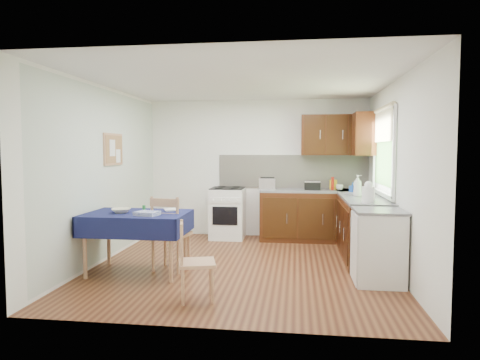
# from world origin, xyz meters

# --- Properties ---
(floor) EXTENTS (4.20, 4.20, 0.00)m
(floor) POSITION_xyz_m (0.00, 0.00, 0.00)
(floor) COLOR #4A2213
(floor) RESTS_ON ground
(ceiling) EXTENTS (4.00, 4.20, 0.02)m
(ceiling) POSITION_xyz_m (0.00, 0.00, 2.50)
(ceiling) COLOR white
(ceiling) RESTS_ON wall_back
(wall_back) EXTENTS (4.00, 0.02, 2.50)m
(wall_back) POSITION_xyz_m (0.00, 2.10, 1.25)
(wall_back) COLOR white
(wall_back) RESTS_ON ground
(wall_front) EXTENTS (4.00, 0.02, 2.50)m
(wall_front) POSITION_xyz_m (0.00, -2.10, 1.25)
(wall_front) COLOR white
(wall_front) RESTS_ON ground
(wall_left) EXTENTS (0.02, 4.20, 2.50)m
(wall_left) POSITION_xyz_m (-2.00, 0.00, 1.25)
(wall_left) COLOR silver
(wall_left) RESTS_ON ground
(wall_right) EXTENTS (0.02, 4.20, 2.50)m
(wall_right) POSITION_xyz_m (2.00, 0.00, 1.25)
(wall_right) COLOR white
(wall_right) RESTS_ON ground
(base_cabinets) EXTENTS (1.90, 2.30, 0.86)m
(base_cabinets) POSITION_xyz_m (1.36, 1.26, 0.43)
(base_cabinets) COLOR #341E09
(base_cabinets) RESTS_ON ground
(worktop_back) EXTENTS (1.90, 0.60, 0.04)m
(worktop_back) POSITION_xyz_m (1.05, 1.80, 0.88)
(worktop_back) COLOR gray
(worktop_back) RESTS_ON base_cabinets
(worktop_right) EXTENTS (0.60, 1.70, 0.04)m
(worktop_right) POSITION_xyz_m (1.70, 0.65, 0.88)
(worktop_right) COLOR gray
(worktop_right) RESTS_ON base_cabinets
(worktop_corner) EXTENTS (0.60, 0.60, 0.04)m
(worktop_corner) POSITION_xyz_m (1.70, 1.80, 0.88)
(worktop_corner) COLOR gray
(worktop_corner) RESTS_ON base_cabinets
(splashback) EXTENTS (2.70, 0.02, 0.60)m
(splashback) POSITION_xyz_m (0.65, 2.08, 1.20)
(splashback) COLOR beige
(splashback) RESTS_ON wall_back
(upper_cabinets) EXTENTS (1.20, 0.85, 0.70)m
(upper_cabinets) POSITION_xyz_m (1.52, 1.80, 1.85)
(upper_cabinets) COLOR #341E09
(upper_cabinets) RESTS_ON wall_back
(stove) EXTENTS (0.60, 0.61, 0.92)m
(stove) POSITION_xyz_m (-0.50, 1.80, 0.46)
(stove) COLOR white
(stove) RESTS_ON ground
(window) EXTENTS (0.04, 1.48, 1.26)m
(window) POSITION_xyz_m (1.97, 0.70, 1.65)
(window) COLOR #335E27
(window) RESTS_ON wall_right
(fridge) EXTENTS (0.58, 0.60, 0.89)m
(fridge) POSITION_xyz_m (1.70, -0.55, 0.44)
(fridge) COLOR white
(fridge) RESTS_ON ground
(corkboard) EXTENTS (0.04, 0.62, 0.47)m
(corkboard) POSITION_xyz_m (-1.97, 0.30, 1.60)
(corkboard) COLOR #A67953
(corkboard) RESTS_ON wall_left
(dining_table) EXTENTS (1.29, 0.88, 0.78)m
(dining_table) POSITION_xyz_m (-1.31, -0.51, 0.68)
(dining_table) COLOR #101A41
(dining_table) RESTS_ON ground
(chair_far) EXTENTS (0.50, 0.50, 0.99)m
(chair_far) POSITION_xyz_m (-0.93, -0.36, 0.53)
(chair_far) COLOR #A67953
(chair_far) RESTS_ON ground
(chair_near) EXTENTS (0.46, 0.46, 0.84)m
(chair_near) POSITION_xyz_m (-0.35, -1.41, 0.45)
(chair_near) COLOR #A67953
(chair_near) RESTS_ON ground
(toaster) EXTENTS (0.29, 0.18, 0.22)m
(toaster) POSITION_xyz_m (0.22, 1.70, 1.00)
(toaster) COLOR silver
(toaster) RESTS_ON worktop_back
(sandwich_press) EXTENTS (0.27, 0.24, 0.16)m
(sandwich_press) POSITION_xyz_m (1.00, 1.77, 0.98)
(sandwich_press) COLOR black
(sandwich_press) RESTS_ON worktop_back
(sauce_bottle) EXTENTS (0.05, 0.05, 0.23)m
(sauce_bottle) POSITION_xyz_m (1.34, 1.75, 1.01)
(sauce_bottle) COLOR #B21C0E
(sauce_bottle) RESTS_ON worktop_back
(yellow_packet) EXTENTS (0.15, 0.12, 0.17)m
(yellow_packet) POSITION_xyz_m (1.37, 1.90, 0.98)
(yellow_packet) COLOR yellow
(yellow_packet) RESTS_ON worktop_back
(dish_rack) EXTENTS (0.37, 0.29, 0.18)m
(dish_rack) POSITION_xyz_m (1.64, 1.03, 0.92)
(dish_rack) COLOR gray
(dish_rack) RESTS_ON worktop_right
(kettle) EXTENTS (0.17, 0.17, 0.28)m
(kettle) POSITION_xyz_m (1.66, 0.02, 1.02)
(kettle) COLOR white
(kettle) RESTS_ON worktop_right
(cup) EXTENTS (0.14, 0.14, 0.10)m
(cup) POSITION_xyz_m (1.46, 1.73, 0.95)
(cup) COLOR silver
(cup) RESTS_ON worktop_back
(soap_bottle_a) EXTENTS (0.17, 0.17, 0.32)m
(soap_bottle_a) POSITION_xyz_m (1.62, 0.76, 1.06)
(soap_bottle_a) COLOR white
(soap_bottle_a) RESTS_ON worktop_right
(soap_bottle_b) EXTENTS (0.11, 0.11, 0.18)m
(soap_bottle_b) POSITION_xyz_m (1.61, 1.21, 0.99)
(soap_bottle_b) COLOR blue
(soap_bottle_b) RESTS_ON worktop_right
(soap_bottle_c) EXTENTS (0.19, 0.19, 0.17)m
(soap_bottle_c) POSITION_xyz_m (1.71, 0.24, 0.99)
(soap_bottle_c) COLOR #217C3A
(soap_bottle_c) RESTS_ON worktop_right
(plate_bowl) EXTENTS (0.31, 0.31, 0.06)m
(plate_bowl) POSITION_xyz_m (-1.50, -0.55, 0.81)
(plate_bowl) COLOR beige
(plate_bowl) RESTS_ON dining_table
(book) EXTENTS (0.23, 0.26, 0.02)m
(book) POSITION_xyz_m (-1.02, -0.26, 0.79)
(book) COLOR white
(book) RESTS_ON dining_table
(spice_jar) EXTENTS (0.04, 0.04, 0.09)m
(spice_jar) POSITION_xyz_m (-1.25, -0.42, 0.83)
(spice_jar) COLOR green
(spice_jar) RESTS_ON dining_table
(tea_towel) EXTENTS (0.31, 0.27, 0.05)m
(tea_towel) POSITION_xyz_m (-1.10, -0.70, 0.81)
(tea_towel) COLOR navy
(tea_towel) RESTS_ON dining_table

